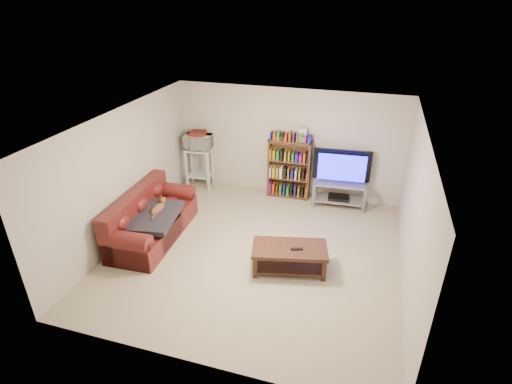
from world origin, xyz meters
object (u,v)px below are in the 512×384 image
(coffee_table, at_px, (289,254))
(bookshelf, at_px, (289,168))
(tv_stand, at_px, (339,190))
(sofa, at_px, (149,222))

(coffee_table, distance_m, bookshelf, 2.71)
(tv_stand, relative_size, bookshelf, 0.86)
(sofa, height_order, coffee_table, sofa)
(tv_stand, bearing_deg, bookshelf, 169.81)
(sofa, bearing_deg, tv_stand, 31.82)
(tv_stand, xyz_separation_m, bookshelf, (-1.14, 0.12, 0.32))
(coffee_table, height_order, tv_stand, tv_stand)
(tv_stand, height_order, bookshelf, bookshelf)
(sofa, distance_m, coffee_table, 2.76)
(coffee_table, relative_size, bookshelf, 1.00)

